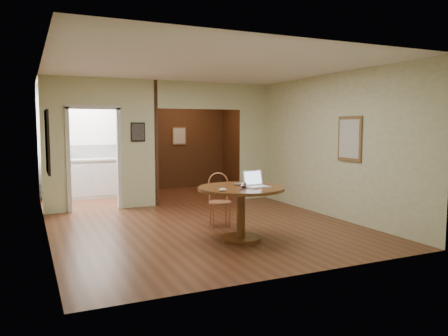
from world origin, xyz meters
name	(u,v)px	position (x,y,z in m)	size (l,w,h in m)	color
floor	(210,229)	(0.00, 0.00, 0.00)	(5.00, 5.00, 0.00)	#4F2816
room_shell	(137,146)	(-0.47, 3.10, 1.29)	(5.20, 7.50, 5.00)	white
dining_table	(241,201)	(0.16, -0.83, 0.60)	(1.30, 1.30, 0.81)	brown
chair	(219,196)	(0.25, 0.20, 0.51)	(0.46, 0.46, 0.92)	#AF693E
open_laptop	(255,183)	(0.36, -0.90, 0.88)	(0.37, 0.34, 0.24)	white
closed_laptop	(246,184)	(0.32, -0.66, 0.83)	(0.36, 0.23, 0.03)	#A6A6AB
mouse	(223,190)	(-0.28, -1.13, 0.84)	(0.12, 0.07, 0.05)	white
wine_glass	(244,185)	(0.14, -0.96, 0.86)	(0.09, 0.09, 0.10)	white
pen	(243,189)	(0.07, -1.08, 0.82)	(0.01, 0.01, 0.14)	navy
kitchen_cabinet	(91,178)	(-1.35, 4.20, 0.47)	(2.06, 0.60, 0.94)	silver
grocery_bag	(122,152)	(-0.61, 4.20, 1.08)	(0.27, 0.23, 0.27)	beige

